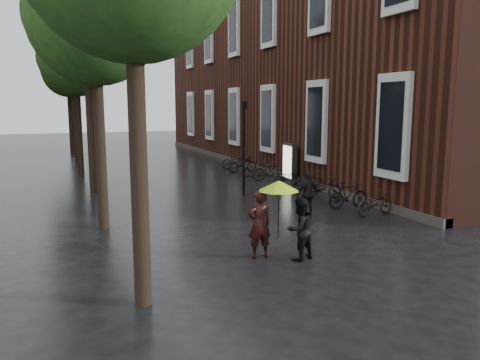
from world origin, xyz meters
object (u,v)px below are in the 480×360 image
person_burgundy (259,224)px  person_black (299,229)px  lamp_post (244,139)px  ad_lightbox (290,163)px  parked_bicycles (282,175)px  pedestrian_walking (308,194)px

person_burgundy → person_black: size_ratio=1.10×
lamp_post → ad_lightbox: bearing=34.2°
parked_bicycles → ad_lightbox: (0.71, 0.62, 0.49)m
pedestrian_walking → ad_lightbox: 7.15m
person_black → ad_lightbox: size_ratio=0.81×
person_burgundy → lamp_post: 8.29m
lamp_post → pedestrian_walking: bearing=-82.3°
person_burgundy → pedestrian_walking: (3.33, 3.38, -0.07)m
parked_bicycles → lamp_post: size_ratio=3.49×
pedestrian_walking → lamp_post: (-0.58, 4.29, 1.59)m
person_burgundy → lamp_post: lamp_post is taller
person_black → person_burgundy: bearing=-47.6°
ad_lightbox → person_burgundy: bearing=-115.1°
parked_bicycles → lamp_post: (-2.65, -1.66, 1.90)m
person_black → lamp_post: 8.55m
person_burgundy → ad_lightbox: bearing=-119.2°
person_black → ad_lightbox: 11.72m
person_black → lamp_post: (1.91, 8.18, 1.59)m
ad_lightbox → lamp_post: lamp_post is taller
person_burgundy → ad_lightbox: (6.11, 9.96, 0.11)m
pedestrian_walking → parked_bicycles: bearing=-117.0°
pedestrian_walking → parked_bicycles: 6.32m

